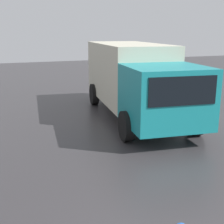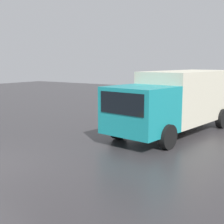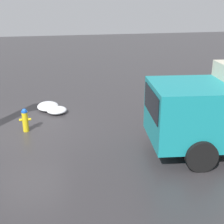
{
  "view_description": "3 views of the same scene",
  "coord_description": "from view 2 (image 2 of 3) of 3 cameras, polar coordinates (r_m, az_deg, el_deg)",
  "views": [
    {
      "loc": [
        -2.81,
        2.01,
        3.16
      ],
      "look_at": [
        4.45,
        -0.82,
        1.12
      ],
      "focal_mm": 50.0,
      "sensor_mm": 36.0,
      "label": 1
    },
    {
      "loc": [
        -5.09,
        -8.19,
        3.07
      ],
      "look_at": [
        3.75,
        -2.17,
        1.35
      ],
      "focal_mm": 50.0,
      "sensor_mm": 36.0,
      "label": 2
    },
    {
      "loc": [
        0.93,
        -10.73,
        4.55
      ],
      "look_at": [
        2.98,
        -0.91,
        0.84
      ],
      "focal_mm": 50.0,
      "sensor_mm": 36.0,
      "label": 3
    }
  ],
  "objects": [
    {
      "name": "delivery_truck",
      "position": [
        13.84,
        11.9,
        2.33
      ],
      "size": [
        7.56,
        3.2,
        2.67
      ],
      "rotation": [
        0.0,
        0.0,
        1.45
      ],
      "color": "teal",
      "rests_on": "ground_plane"
    }
  ]
}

